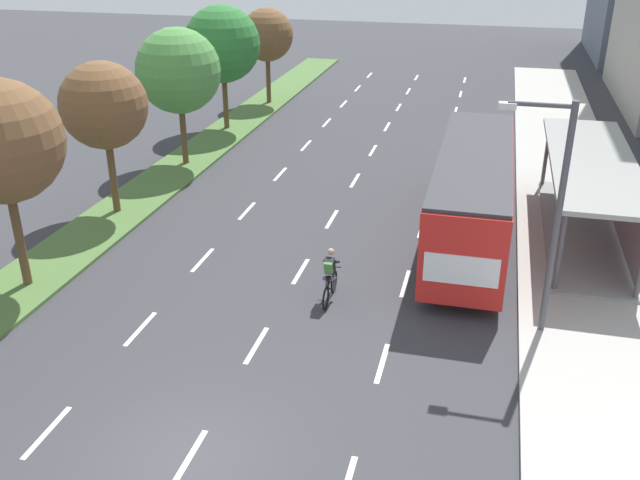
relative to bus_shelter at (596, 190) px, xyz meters
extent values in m
plane|color=#38383D|center=(-9.53, -14.31, -1.87)|extent=(140.00, 140.00, 0.00)
cube|color=#4C7038|center=(-17.83, 5.69, -1.81)|extent=(2.60, 52.00, 0.12)
cube|color=#ADAAA3|center=(-0.28, 5.69, -1.79)|extent=(4.50, 52.00, 0.15)
cube|color=white|center=(-13.03, -14.33, -1.86)|extent=(0.14, 1.85, 0.01)
cube|color=white|center=(-13.03, -9.77, -1.86)|extent=(0.14, 1.85, 0.01)
cube|color=white|center=(-13.03, -5.21, -1.86)|extent=(0.14, 1.85, 0.01)
cube|color=white|center=(-13.03, -0.66, -1.86)|extent=(0.14, 1.85, 0.01)
cube|color=white|center=(-13.03, 3.90, -1.86)|extent=(0.14, 1.85, 0.01)
cube|color=white|center=(-13.03, 8.46, -1.86)|extent=(0.14, 1.85, 0.01)
cube|color=white|center=(-13.03, 13.02, -1.86)|extent=(0.14, 1.85, 0.01)
cube|color=white|center=(-13.03, 17.57, -1.86)|extent=(0.14, 1.85, 0.01)
cube|color=white|center=(-13.03, 22.13, -1.86)|extent=(0.14, 1.85, 0.01)
cube|color=white|center=(-13.03, 26.69, -1.86)|extent=(0.14, 1.85, 0.01)
cube|color=white|center=(-9.53, -14.33, -1.86)|extent=(0.14, 1.85, 0.01)
cube|color=white|center=(-9.53, -9.77, -1.86)|extent=(0.14, 1.85, 0.01)
cube|color=white|center=(-9.53, -5.21, -1.86)|extent=(0.14, 1.85, 0.01)
cube|color=white|center=(-9.53, -0.66, -1.86)|extent=(0.14, 1.85, 0.01)
cube|color=white|center=(-9.53, 3.90, -1.86)|extent=(0.14, 1.85, 0.01)
cube|color=white|center=(-9.53, 8.46, -1.86)|extent=(0.14, 1.85, 0.01)
cube|color=white|center=(-9.53, 13.02, -1.86)|extent=(0.14, 1.85, 0.01)
cube|color=white|center=(-9.53, 17.57, -1.86)|extent=(0.14, 1.85, 0.01)
cube|color=white|center=(-9.53, 22.13, -1.86)|extent=(0.14, 1.85, 0.01)
cube|color=white|center=(-9.53, 26.69, -1.86)|extent=(0.14, 1.85, 0.01)
cube|color=white|center=(-6.03, -9.77, -1.86)|extent=(0.14, 1.85, 0.01)
cube|color=white|center=(-6.03, -5.21, -1.86)|extent=(0.14, 1.85, 0.01)
cube|color=white|center=(-6.03, -0.66, -1.86)|extent=(0.14, 1.85, 0.01)
cube|color=white|center=(-6.03, 3.90, -1.86)|extent=(0.14, 1.85, 0.01)
cube|color=white|center=(-6.03, 8.46, -1.86)|extent=(0.14, 1.85, 0.01)
cube|color=white|center=(-6.03, 13.02, -1.86)|extent=(0.14, 1.85, 0.01)
cube|color=white|center=(-6.03, 17.57, -1.86)|extent=(0.14, 1.85, 0.01)
cube|color=white|center=(-6.03, 22.13, -1.86)|extent=(0.14, 1.85, 0.01)
cube|color=white|center=(-6.03, 26.69, -1.86)|extent=(0.14, 1.85, 0.01)
cube|color=gray|center=(-0.28, 0.00, -1.67)|extent=(2.60, 10.21, 0.10)
cylinder|color=#56565B|center=(-1.46, -4.86, -0.32)|extent=(0.16, 0.16, 2.60)
cylinder|color=#56565B|center=(-1.46, 4.86, -0.32)|extent=(0.16, 0.16, 2.60)
cylinder|color=#56565B|center=(0.90, 4.86, -0.32)|extent=(0.16, 0.16, 2.60)
cube|color=gray|center=(0.96, 0.00, -0.32)|extent=(0.10, 9.70, 2.34)
cube|color=gray|center=(-0.28, 0.00, 1.06)|extent=(2.90, 10.61, 0.16)
cube|color=red|center=(-4.28, -1.49, -0.02)|extent=(2.50, 11.20, 2.80)
cube|color=#2D3D4C|center=(-4.28, -1.49, 0.83)|extent=(2.54, 10.30, 0.90)
cube|color=#333338|center=(-4.28, -1.49, 1.44)|extent=(2.45, 10.98, 0.12)
cube|color=#2D3D4C|center=(-4.28, 4.13, 0.33)|extent=(2.25, 0.06, 1.54)
cube|color=white|center=(-4.28, -7.11, -0.22)|extent=(2.12, 0.04, 0.90)
cylinder|color=black|center=(-5.38, 1.98, -1.37)|extent=(0.30, 1.00, 1.00)
cylinder|color=black|center=(-3.18, 1.98, -1.37)|extent=(0.30, 1.00, 1.00)
cylinder|color=black|center=(-5.38, -4.97, -1.37)|extent=(0.30, 1.00, 1.00)
cylinder|color=black|center=(-3.18, -4.97, -1.37)|extent=(0.30, 1.00, 1.00)
torus|color=black|center=(-8.14, -6.30, -1.51)|extent=(0.06, 0.72, 0.72)
torus|color=black|center=(-8.14, -7.40, -1.51)|extent=(0.06, 0.72, 0.72)
cylinder|color=black|center=(-8.14, -6.85, -1.23)|extent=(0.05, 0.94, 0.05)
cylinder|color=black|center=(-8.14, -6.95, -1.41)|extent=(0.05, 0.57, 0.42)
cylinder|color=black|center=(-8.14, -7.05, -1.21)|extent=(0.04, 0.04, 0.40)
cube|color=black|center=(-8.14, -7.05, -1.01)|extent=(0.12, 0.24, 0.06)
cylinder|color=black|center=(-8.14, -6.35, -0.96)|extent=(0.46, 0.04, 0.04)
cube|color=black|center=(-8.14, -6.87, -0.68)|extent=(0.30, 0.36, 0.59)
cube|color=#4C893D|center=(-8.14, -7.03, -0.66)|extent=(0.26, 0.26, 0.42)
sphere|color=tan|center=(-8.14, -6.75, -0.26)|extent=(0.20, 0.20, 0.20)
cylinder|color=#4C4C56|center=(-8.26, -6.90, -1.08)|extent=(0.12, 0.42, 0.25)
cylinder|color=#4C4C56|center=(-8.26, -6.73, -1.34)|extent=(0.10, 0.17, 0.41)
cylinder|color=#4C4C56|center=(-8.02, -6.90, -1.08)|extent=(0.12, 0.42, 0.25)
cylinder|color=#4C4C56|center=(-8.02, -6.73, -1.34)|extent=(0.10, 0.17, 0.41)
cylinder|color=black|center=(-8.31, -6.65, -0.63)|extent=(0.09, 0.47, 0.28)
cylinder|color=black|center=(-7.97, -6.65, -0.63)|extent=(0.09, 0.47, 0.28)
cylinder|color=brown|center=(-17.68, -8.32, -0.11)|extent=(0.28, 0.28, 3.28)
sphere|color=brown|center=(-17.68, -8.32, 2.92)|extent=(3.69, 3.69, 3.69)
cylinder|color=brown|center=(-17.94, -2.13, -0.25)|extent=(0.28, 0.28, 3.00)
sphere|color=brown|center=(-17.94, -2.13, 2.48)|extent=(3.27, 3.27, 3.27)
cylinder|color=brown|center=(-17.75, 4.06, -0.30)|extent=(0.28, 0.28, 2.89)
sphere|color=#4C8E42|center=(-17.75, 4.06, 2.58)|extent=(3.83, 3.83, 3.83)
cylinder|color=brown|center=(-18.05, 10.26, -0.24)|extent=(0.28, 0.28, 3.01)
sphere|color=#2D7533|center=(-18.05, 10.26, 2.77)|extent=(4.02, 4.02, 4.02)
cylinder|color=brown|center=(-17.60, 16.45, -0.28)|extent=(0.28, 0.28, 2.93)
sphere|color=brown|center=(-17.60, 16.45, 2.37)|extent=(3.17, 3.17, 3.17)
cylinder|color=#4C4C51|center=(-1.93, -7.24, 1.53)|extent=(0.18, 0.18, 6.50)
cylinder|color=#4C4C51|center=(-2.73, -7.24, 4.63)|extent=(1.60, 0.12, 0.12)
cube|color=silver|center=(-3.53, -7.24, 4.56)|extent=(0.44, 0.24, 0.16)
camera|label=1|loc=(-3.90, -25.07, 8.83)|focal=39.20mm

